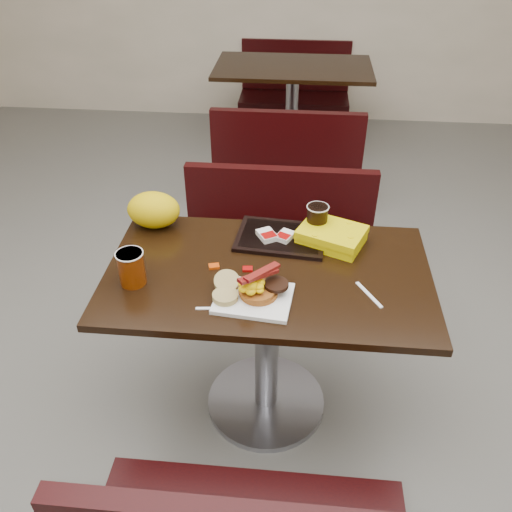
# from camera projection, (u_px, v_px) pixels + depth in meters

# --- Properties ---
(floor) EXTENTS (6.00, 7.00, 0.01)m
(floor) POSITION_uv_depth(u_px,v_px,m) (266.00, 403.00, 2.41)
(floor) COLOR slate
(floor) RESTS_ON ground
(table_near) EXTENTS (1.20, 0.70, 0.75)m
(table_near) POSITION_uv_depth(u_px,v_px,m) (267.00, 344.00, 2.19)
(table_near) COLOR black
(table_near) RESTS_ON floor
(bench_near_s) EXTENTS (1.00, 0.46, 0.72)m
(bench_near_s) POSITION_uv_depth(u_px,v_px,m) (249.00, 510.00, 1.63)
(bench_near_s) COLOR black
(bench_near_s) RESTS_ON floor
(bench_near_n) EXTENTS (1.00, 0.46, 0.72)m
(bench_near_n) POSITION_uv_depth(u_px,v_px,m) (277.00, 249.00, 2.76)
(bench_near_n) COLOR black
(bench_near_n) RESTS_ON floor
(table_far) EXTENTS (1.20, 0.70, 0.75)m
(table_far) POSITION_uv_depth(u_px,v_px,m) (291.00, 113.00, 4.29)
(table_far) COLOR black
(table_far) RESTS_ON floor
(bench_far_s) EXTENTS (1.00, 0.46, 0.72)m
(bench_far_s) POSITION_uv_depth(u_px,v_px,m) (288.00, 152.00, 3.73)
(bench_far_s) COLOR black
(bench_far_s) RESTS_ON floor
(bench_far_n) EXTENTS (1.00, 0.46, 0.72)m
(bench_far_n) POSITION_uv_depth(u_px,v_px,m) (294.00, 87.00, 4.86)
(bench_far_n) COLOR black
(bench_far_n) RESTS_ON floor
(platter) EXTENTS (0.28, 0.23, 0.02)m
(platter) POSITION_uv_depth(u_px,v_px,m) (253.00, 298.00, 1.83)
(platter) COLOR white
(platter) RESTS_ON table_near
(pancake_stack) EXTENTS (0.16, 0.16, 0.03)m
(pancake_stack) POSITION_uv_depth(u_px,v_px,m) (259.00, 291.00, 1.83)
(pancake_stack) COLOR #914618
(pancake_stack) RESTS_ON platter
(sausage_patty) EXTENTS (0.10, 0.10, 0.01)m
(sausage_patty) POSITION_uv_depth(u_px,v_px,m) (276.00, 284.00, 1.83)
(sausage_patty) COLOR black
(sausage_patty) RESTS_ON pancake_stack
(scrambled_eggs) EXTENTS (0.10, 0.09, 0.05)m
(scrambled_eggs) POSITION_uv_depth(u_px,v_px,m) (251.00, 287.00, 1.79)
(scrambled_eggs) COLOR #F3B704
(scrambled_eggs) RESTS_ON pancake_stack
(bacon_strips) EXTENTS (0.16, 0.16, 0.01)m
(bacon_strips) POSITION_uv_depth(u_px,v_px,m) (258.00, 275.00, 1.79)
(bacon_strips) COLOR #4C0509
(bacon_strips) RESTS_ON scrambled_eggs
(muffin_bottom) EXTENTS (0.11, 0.11, 0.02)m
(muffin_bottom) POSITION_uv_depth(u_px,v_px,m) (225.00, 296.00, 1.81)
(muffin_bottom) COLOR tan
(muffin_bottom) RESTS_ON platter
(muffin_top) EXTENTS (0.11, 0.11, 0.05)m
(muffin_top) POSITION_uv_depth(u_px,v_px,m) (227.00, 282.00, 1.86)
(muffin_top) COLOR tan
(muffin_top) RESTS_ON platter
(coffee_cup_near) EXTENTS (0.09, 0.09, 0.13)m
(coffee_cup_near) POSITION_uv_depth(u_px,v_px,m) (131.00, 268.00, 1.88)
(coffee_cup_near) COLOR #973705
(coffee_cup_near) RESTS_ON table_near
(fork) EXTENTS (0.12, 0.04, 0.00)m
(fork) POSITION_uv_depth(u_px,v_px,m) (209.00, 308.00, 1.80)
(fork) COLOR white
(fork) RESTS_ON table_near
(knife) EXTENTS (0.09, 0.14, 0.00)m
(knife) POSITION_uv_depth(u_px,v_px,m) (369.00, 295.00, 1.85)
(knife) COLOR white
(knife) RESTS_ON table_near
(condiment_syrup) EXTENTS (0.05, 0.04, 0.01)m
(condiment_syrup) POSITION_uv_depth(u_px,v_px,m) (214.00, 266.00, 1.98)
(condiment_syrup) COLOR #BF3A08
(condiment_syrup) RESTS_ON table_near
(condiment_ketchup) EXTENTS (0.04, 0.03, 0.01)m
(condiment_ketchup) POSITION_uv_depth(u_px,v_px,m) (248.00, 269.00, 1.97)
(condiment_ketchup) COLOR #8C0504
(condiment_ketchup) RESTS_ON table_near
(tray) EXTENTS (0.37, 0.28, 0.02)m
(tray) POSITION_uv_depth(u_px,v_px,m) (281.00, 237.00, 2.13)
(tray) COLOR black
(tray) RESTS_ON table_near
(hashbrown_sleeve_left) EXTENTS (0.10, 0.10, 0.02)m
(hashbrown_sleeve_left) POSITION_uv_depth(u_px,v_px,m) (267.00, 235.00, 2.11)
(hashbrown_sleeve_left) COLOR silver
(hashbrown_sleeve_left) RESTS_ON tray
(hashbrown_sleeve_right) EXTENTS (0.09, 0.09, 0.02)m
(hashbrown_sleeve_right) POSITION_uv_depth(u_px,v_px,m) (285.00, 236.00, 2.11)
(hashbrown_sleeve_right) COLOR silver
(hashbrown_sleeve_right) RESTS_ON tray
(coffee_cup_far) EXTENTS (0.10, 0.10, 0.11)m
(coffee_cup_far) POSITION_uv_depth(u_px,v_px,m) (317.00, 219.00, 2.13)
(coffee_cup_far) COLOR black
(coffee_cup_far) RESTS_ON tray
(clamshell) EXTENTS (0.30, 0.27, 0.07)m
(clamshell) POSITION_uv_depth(u_px,v_px,m) (331.00, 236.00, 2.10)
(clamshell) COLOR #DCC603
(clamshell) RESTS_ON table_near
(paper_bag) EXTENTS (0.24, 0.20, 0.15)m
(paper_bag) POSITION_uv_depth(u_px,v_px,m) (154.00, 210.00, 2.18)
(paper_bag) COLOR #D2B207
(paper_bag) RESTS_ON table_near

